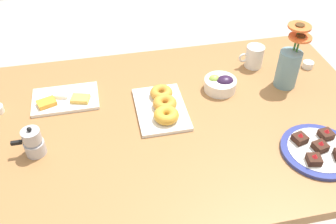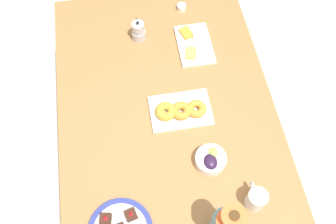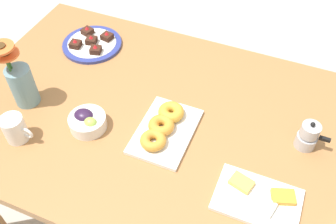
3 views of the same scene
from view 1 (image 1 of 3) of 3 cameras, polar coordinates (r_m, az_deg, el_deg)
The scene contains 9 objects.
dining_table at distance 1.48m, azimuth 0.00°, elevation -3.67°, with size 1.60×1.00×0.74m.
coffee_mug at distance 1.72m, azimuth 12.98°, elevation 8.27°, with size 0.11×0.08×0.10m.
grape_bowl at distance 1.56m, azimuth 8.01°, elevation 4.28°, with size 0.13×0.13×0.07m.
cheese_platter at distance 1.56m, azimuth -15.45°, elevation 1.93°, with size 0.26×0.17×0.03m.
croissant_platter at distance 1.45m, azimuth -0.80°, elevation 0.87°, with size 0.19×0.28×0.05m.
jam_cup_honey at distance 1.80m, azimuth 20.55°, elevation 6.80°, with size 0.05×0.05×0.03m.
dessert_plate at distance 1.39m, azimuth 22.00°, elevation -5.39°, with size 0.26×0.26×0.05m.
flower_vase at distance 1.61m, azimuth 17.95°, elevation 6.79°, with size 0.11×0.10×0.27m.
moka_pot at distance 1.34m, azimuth -19.83°, elevation -4.41°, with size 0.11×0.07×0.12m.
Camera 1 is at (0.22, 1.03, 1.69)m, focal length 40.00 mm.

